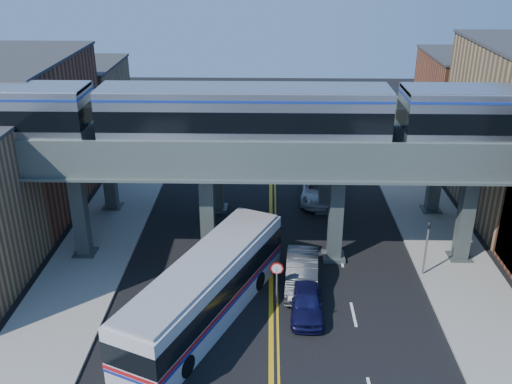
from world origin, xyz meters
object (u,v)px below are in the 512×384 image
at_px(transit_bus, 206,290).
at_px(car_lane_d, 324,166).
at_px(transit_train, 244,115).
at_px(car_lane_c, 318,190).
at_px(traffic_signal, 427,243).
at_px(car_lane_b, 302,273).
at_px(car_lane_a, 306,301).
at_px(stop_sign, 277,276).

xyz_separation_m(transit_bus, car_lane_d, (8.06, 20.40, -0.86)).
relative_size(transit_train, car_lane_c, 9.24).
bearing_deg(traffic_signal, transit_bus, -160.45).
height_order(car_lane_b, car_lane_c, car_lane_b).
relative_size(transit_bus, car_lane_b, 2.52).
xyz_separation_m(car_lane_b, car_lane_d, (2.79, 17.08, 0.03)).
distance_m(car_lane_b, car_lane_d, 17.31).
xyz_separation_m(transit_train, car_lane_a, (3.56, -5.89, -8.67)).
bearing_deg(car_lane_a, traffic_signal, 29.03).
bearing_deg(stop_sign, car_lane_a, -28.95).
xyz_separation_m(stop_sign, car_lane_b, (1.50, 1.82, -0.88)).
height_order(stop_sign, car_lane_c, stop_sign).
height_order(car_lane_a, car_lane_d, car_lane_d).
height_order(traffic_signal, car_lane_b, traffic_signal).
relative_size(traffic_signal, transit_bus, 0.31).
bearing_deg(stop_sign, transit_bus, -158.31).
distance_m(car_lane_a, car_lane_b, 2.71).
distance_m(stop_sign, transit_bus, 4.06).
xyz_separation_m(transit_bus, car_lane_a, (5.38, 0.61, -1.01)).
distance_m(transit_train, transit_bus, 10.22).
bearing_deg(stop_sign, transit_train, 111.28).
xyz_separation_m(transit_train, car_lane_b, (3.45, -3.18, -8.56)).
height_order(transit_train, traffic_signal, transit_train).
bearing_deg(car_lane_b, car_lane_c, 84.94).
height_order(traffic_signal, car_lane_d, traffic_signal).
relative_size(transit_bus, car_lane_a, 3.01).
bearing_deg(transit_bus, car_lane_b, -33.82).
bearing_deg(car_lane_b, car_lane_d, 84.39).
distance_m(stop_sign, car_lane_a, 2.09).
bearing_deg(car_lane_c, car_lane_a, -91.36).
relative_size(traffic_signal, car_lane_d, 0.66).
xyz_separation_m(transit_train, car_lane_c, (5.32, 9.04, -8.66)).
height_order(transit_train, car_lane_c, transit_train).
relative_size(car_lane_c, car_lane_d, 0.89).
height_order(traffic_signal, transit_bus, traffic_signal).
height_order(transit_bus, car_lane_d, transit_bus).
distance_m(transit_bus, car_lane_c, 17.13).
height_order(stop_sign, car_lane_a, stop_sign).
height_order(transit_bus, car_lane_b, transit_bus).
xyz_separation_m(stop_sign, car_lane_c, (3.38, 14.04, -0.99)).
height_order(transit_train, stop_sign, transit_train).
relative_size(stop_sign, traffic_signal, 0.64).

